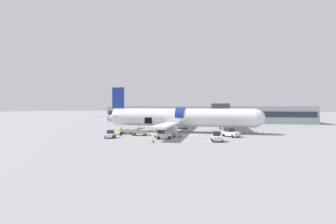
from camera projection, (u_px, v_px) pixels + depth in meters
The scene contains 19 objects.
ground_plane at pixel (190, 135), 45.57m from camera, with size 500.00×500.00×0.00m, color gray.
apron_marking_line at pixel (172, 139), 39.20m from camera, with size 23.30×2.48×0.01m.
terminal_strip at pixel (204, 114), 85.54m from camera, with size 74.01×12.73×5.90m.
jet_bridge_stub at pixel (220, 111), 56.12m from camera, with size 4.05×13.93×6.47m.
airplane at pixel (179, 118), 50.51m from camera, with size 35.98×30.72×10.35m.
baggage_tug_lead at pixel (230, 133), 42.83m from camera, with size 3.48×3.43×1.76m.
baggage_tug_mid at pixel (217, 137), 36.89m from camera, with size 2.04×2.69×1.63m.
baggage_tug_rear at pixel (163, 135), 39.85m from camera, with size 3.18×2.44×1.76m.
baggage_tug_spare at pixel (110, 135), 41.13m from camera, with size 2.18×2.64×1.42m.
baggage_cart_loading at pixel (140, 133), 44.62m from camera, with size 4.04×2.12×0.95m.
baggage_cart_queued at pixel (127, 132), 47.38m from camera, with size 3.74×2.57×0.96m.
ground_crew_loader_a at pixel (156, 130), 46.93m from camera, with size 0.51×0.62×1.78m.
ground_crew_loader_b at pixel (121, 131), 43.94m from camera, with size 0.59×0.56×1.80m.
ground_crew_driver at pixel (155, 133), 41.95m from camera, with size 0.42×0.55×1.58m.
ground_crew_supervisor at pixel (160, 131), 45.79m from camera, with size 0.49×0.52×1.58m.
ground_crew_helper at pixel (139, 130), 47.71m from camera, with size 0.52×0.50×1.60m.
safety_cone_nose at pixel (263, 133), 45.85m from camera, with size 0.54×0.54×0.65m.
safety_cone_engine_left at pixel (153, 141), 35.44m from camera, with size 0.54×0.54×0.77m.
safety_cone_wingtip at pixel (180, 135), 42.28m from camera, with size 0.49×0.49×0.78m.
Camera 1 is at (5.81, -45.30, 5.67)m, focal length 24.00 mm.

